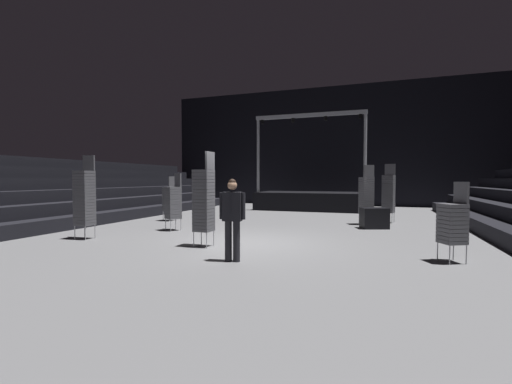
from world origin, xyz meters
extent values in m
cube|color=slate|center=(0.00, 0.00, -0.05)|extent=(22.00, 30.00, 0.10)
cube|color=black|center=(0.00, 15.00, 4.00)|extent=(22.00, 0.30, 8.00)
cube|color=black|center=(-6.88, 1.00, 0.23)|extent=(0.75, 24.00, 0.45)
cube|color=black|center=(-7.62, 1.00, 0.68)|extent=(0.75, 24.00, 0.45)
cube|color=black|center=(-8.38, 1.00, 1.12)|extent=(0.75, 24.00, 0.45)
cube|color=black|center=(-9.12, 1.00, 1.57)|extent=(0.75, 24.00, 0.45)
cube|color=black|center=(-9.88, 1.00, 2.02)|extent=(0.75, 24.00, 0.45)
cube|color=black|center=(-10.62, 1.00, 2.48)|extent=(0.75, 24.00, 0.45)
cube|color=black|center=(0.00, 11.10, 0.50)|extent=(6.30, 3.28, 1.00)
cylinder|color=#9EA0A8|center=(-2.90, 9.71, 3.10)|extent=(0.16, 0.16, 4.20)
cylinder|color=#9EA0A8|center=(2.90, 9.71, 3.10)|extent=(0.16, 0.16, 4.20)
cube|color=#9EA0A8|center=(0.00, 9.71, 5.20)|extent=(6.00, 0.20, 0.20)
cylinder|color=black|center=(-2.65, 9.71, 4.98)|extent=(0.18, 0.18, 0.22)
cylinder|color=black|center=(-0.88, 9.71, 4.98)|extent=(0.18, 0.18, 0.22)
cylinder|color=black|center=(0.88, 9.71, 4.98)|extent=(0.18, 0.18, 0.22)
cylinder|color=black|center=(2.65, 9.71, 4.98)|extent=(0.18, 0.18, 0.22)
cylinder|color=black|center=(0.65, -2.10, 0.44)|extent=(0.15, 0.15, 0.87)
cylinder|color=black|center=(0.47, -2.13, 0.44)|extent=(0.15, 0.15, 0.87)
cube|color=silver|center=(0.57, -2.17, 1.18)|extent=(0.19, 0.13, 0.62)
cube|color=black|center=(0.56, -2.11, 1.18)|extent=(0.43, 0.30, 0.62)
cube|color=black|center=(0.58, -2.23, 1.26)|extent=(0.06, 0.02, 0.40)
cylinder|color=black|center=(0.79, -2.07, 1.20)|extent=(0.11, 0.11, 0.57)
cylinder|color=black|center=(0.33, -2.15, 1.20)|extent=(0.11, 0.11, 0.57)
sphere|color=tan|center=(0.56, -2.11, 1.63)|extent=(0.20, 0.20, 0.20)
sphere|color=black|center=(0.56, -2.11, 1.69)|extent=(0.17, 0.17, 0.17)
cylinder|color=#B2B5BA|center=(2.84, 5.23, 0.20)|extent=(0.02, 0.02, 0.40)
cylinder|color=#B2B5BA|center=(3.17, 5.41, 0.20)|extent=(0.02, 0.02, 0.40)
cylinder|color=#B2B5BA|center=(3.02, 4.90, 0.20)|extent=(0.02, 0.02, 0.40)
cylinder|color=#B2B5BA|center=(3.35, 5.08, 0.20)|extent=(0.02, 0.02, 0.40)
cube|color=#4C4C51|center=(3.10, 5.15, 0.44)|extent=(0.60, 0.60, 0.08)
cube|color=#4C4C51|center=(3.10, 5.15, 0.53)|extent=(0.60, 0.60, 0.08)
cube|color=#4C4C51|center=(3.10, 5.15, 0.61)|extent=(0.60, 0.60, 0.08)
cube|color=#4C4C51|center=(3.10, 5.15, 0.70)|extent=(0.60, 0.60, 0.08)
cube|color=#4C4C51|center=(3.10, 5.15, 0.78)|extent=(0.60, 0.60, 0.08)
cube|color=#4C4C51|center=(3.10, 5.15, 0.87)|extent=(0.60, 0.60, 0.08)
cube|color=#4C4C51|center=(3.10, 5.15, 0.95)|extent=(0.60, 0.60, 0.08)
cube|color=#4C4C51|center=(3.10, 5.15, 1.04)|extent=(0.60, 0.60, 0.08)
cube|color=#4C4C51|center=(3.10, 5.15, 1.12)|extent=(0.60, 0.60, 0.08)
cube|color=#4C4C51|center=(3.10, 5.15, 1.21)|extent=(0.60, 0.60, 0.08)
cube|color=#4C4C51|center=(3.10, 5.15, 1.29)|extent=(0.60, 0.60, 0.08)
cube|color=#4C4C51|center=(3.10, 5.15, 1.38)|extent=(0.60, 0.60, 0.08)
cube|color=#4C4C51|center=(3.10, 5.15, 1.46)|extent=(0.60, 0.60, 0.08)
cube|color=#4C4C51|center=(3.10, 5.15, 1.55)|extent=(0.60, 0.60, 0.08)
cube|color=#4C4C51|center=(3.10, 5.15, 1.63)|extent=(0.60, 0.60, 0.08)
cube|color=#4C4C51|center=(3.10, 5.15, 1.72)|extent=(0.60, 0.60, 0.08)
cube|color=#4C4C51|center=(3.10, 5.15, 1.80)|extent=(0.60, 0.60, 0.08)
cube|color=#4C4C51|center=(3.19, 4.98, 2.08)|extent=(0.38, 0.24, 0.46)
cylinder|color=#B2B5BA|center=(-4.45, -1.16, 0.20)|extent=(0.02, 0.02, 0.40)
cylinder|color=#B2B5BA|center=(-4.83, -1.18, 0.20)|extent=(0.02, 0.02, 0.40)
cylinder|color=#B2B5BA|center=(-4.47, -0.79, 0.20)|extent=(0.02, 0.02, 0.40)
cylinder|color=#B2B5BA|center=(-4.85, -0.80, 0.20)|extent=(0.02, 0.02, 0.40)
cube|color=#4C4C51|center=(-4.65, -0.98, 0.44)|extent=(0.46, 0.46, 0.08)
cube|color=#4C4C51|center=(-4.65, -0.98, 0.53)|extent=(0.46, 0.46, 0.08)
cube|color=#4C4C51|center=(-4.65, -0.98, 0.61)|extent=(0.46, 0.46, 0.08)
cube|color=#4C4C51|center=(-4.65, -0.98, 0.70)|extent=(0.46, 0.46, 0.08)
cube|color=#4C4C51|center=(-4.65, -0.98, 0.78)|extent=(0.46, 0.46, 0.08)
cube|color=#4C4C51|center=(-4.65, -0.98, 0.87)|extent=(0.46, 0.46, 0.08)
cube|color=#4C4C51|center=(-4.65, -0.98, 0.95)|extent=(0.46, 0.46, 0.08)
cube|color=#4C4C51|center=(-4.65, -0.98, 1.04)|extent=(0.46, 0.46, 0.08)
cube|color=#4C4C51|center=(-4.65, -0.98, 1.12)|extent=(0.46, 0.46, 0.08)
cube|color=#4C4C51|center=(-4.65, -0.98, 1.21)|extent=(0.46, 0.46, 0.08)
cube|color=#4C4C51|center=(-4.65, -0.98, 1.29)|extent=(0.46, 0.46, 0.08)
cube|color=#4C4C51|center=(-4.65, -0.98, 1.38)|extent=(0.46, 0.46, 0.08)
cube|color=#4C4C51|center=(-4.65, -0.98, 1.46)|extent=(0.46, 0.46, 0.08)
cube|color=#4C4C51|center=(-4.65, -0.98, 1.55)|extent=(0.46, 0.46, 0.08)
cube|color=#4C4C51|center=(-4.65, -0.98, 1.63)|extent=(0.46, 0.46, 0.08)
cube|color=#4C4C51|center=(-4.65, -0.98, 1.72)|extent=(0.46, 0.46, 0.08)
cube|color=#4C4C51|center=(-4.65, -0.98, 1.80)|extent=(0.46, 0.46, 0.08)
cube|color=#4C4C51|center=(-4.65, -0.98, 1.89)|extent=(0.46, 0.46, 0.08)
cube|color=#4C4C51|center=(-4.65, -0.98, 1.97)|extent=(0.46, 0.46, 0.08)
cube|color=#4C4C51|center=(-4.66, -0.79, 2.25)|extent=(0.41, 0.07, 0.46)
cylinder|color=#B2B5BA|center=(4.07, 5.86, 0.20)|extent=(0.02, 0.02, 0.40)
cylinder|color=#B2B5BA|center=(3.70, 5.96, 0.20)|extent=(0.02, 0.02, 0.40)
cylinder|color=#B2B5BA|center=(4.16, 6.23, 0.20)|extent=(0.02, 0.02, 0.40)
cylinder|color=#B2B5BA|center=(3.80, 6.32, 0.20)|extent=(0.02, 0.02, 0.40)
cube|color=#4C4C51|center=(3.93, 6.09, 0.44)|extent=(0.54, 0.54, 0.08)
cube|color=#4C4C51|center=(3.93, 6.09, 0.53)|extent=(0.54, 0.54, 0.08)
cube|color=#4C4C51|center=(3.93, 6.09, 0.61)|extent=(0.54, 0.54, 0.08)
cube|color=#4C4C51|center=(3.93, 6.09, 0.70)|extent=(0.54, 0.54, 0.08)
cube|color=#4C4C51|center=(3.93, 6.09, 0.78)|extent=(0.54, 0.54, 0.08)
cube|color=#4C4C51|center=(3.93, 6.09, 0.87)|extent=(0.54, 0.54, 0.08)
cube|color=#4C4C51|center=(3.93, 6.09, 0.95)|extent=(0.54, 0.54, 0.08)
cube|color=#4C4C51|center=(3.93, 6.09, 1.04)|extent=(0.54, 0.54, 0.08)
cube|color=#4C4C51|center=(3.93, 6.09, 1.12)|extent=(0.54, 0.54, 0.08)
cube|color=#4C4C51|center=(3.93, 6.09, 1.21)|extent=(0.54, 0.54, 0.08)
cube|color=#4C4C51|center=(3.93, 6.09, 1.29)|extent=(0.54, 0.54, 0.08)
cube|color=#4C4C51|center=(3.93, 6.09, 1.38)|extent=(0.54, 0.54, 0.08)
cube|color=#4C4C51|center=(3.93, 6.09, 1.46)|extent=(0.54, 0.54, 0.08)
cube|color=#4C4C51|center=(3.93, 6.09, 1.55)|extent=(0.54, 0.54, 0.08)
cube|color=#4C4C51|center=(3.93, 6.09, 1.63)|extent=(0.54, 0.54, 0.08)
cube|color=#4C4C51|center=(3.93, 6.09, 1.72)|extent=(0.54, 0.54, 0.08)
cube|color=#4C4C51|center=(3.93, 6.09, 1.80)|extent=(0.54, 0.54, 0.08)
cube|color=#4C4C51|center=(3.93, 6.09, 1.89)|extent=(0.54, 0.54, 0.08)
cube|color=#4C4C51|center=(3.98, 6.28, 2.16)|extent=(0.40, 0.15, 0.46)
cylinder|color=#B2B5BA|center=(-1.00, -1.02, 0.20)|extent=(0.02, 0.02, 0.40)
cylinder|color=#B2B5BA|center=(-0.98, -0.64, 0.20)|extent=(0.02, 0.02, 0.40)
cylinder|color=#B2B5BA|center=(-0.62, -1.04, 0.20)|extent=(0.02, 0.02, 0.40)
cylinder|color=#B2B5BA|center=(-0.60, -0.66, 0.20)|extent=(0.02, 0.02, 0.40)
cube|color=#4C4C51|center=(-0.80, -0.84, 0.44)|extent=(0.46, 0.46, 0.08)
cube|color=#4C4C51|center=(-0.80, -0.84, 0.53)|extent=(0.46, 0.46, 0.08)
cube|color=#4C4C51|center=(-0.80, -0.84, 0.61)|extent=(0.46, 0.46, 0.08)
cube|color=#4C4C51|center=(-0.80, -0.84, 0.70)|extent=(0.46, 0.46, 0.08)
cube|color=#4C4C51|center=(-0.80, -0.84, 0.78)|extent=(0.46, 0.46, 0.08)
cube|color=#4C4C51|center=(-0.80, -0.84, 0.87)|extent=(0.46, 0.46, 0.08)
cube|color=#4C4C51|center=(-0.80, -0.84, 0.95)|extent=(0.46, 0.46, 0.08)
cube|color=#4C4C51|center=(-0.80, -0.84, 1.04)|extent=(0.46, 0.46, 0.08)
cube|color=#4C4C51|center=(-0.80, -0.84, 1.12)|extent=(0.46, 0.46, 0.08)
cube|color=#4C4C51|center=(-0.80, -0.84, 1.21)|extent=(0.46, 0.46, 0.08)
cube|color=#4C4C51|center=(-0.80, -0.84, 1.29)|extent=(0.46, 0.46, 0.08)
cube|color=#4C4C51|center=(-0.80, -0.84, 1.38)|extent=(0.46, 0.46, 0.08)
cube|color=#4C4C51|center=(-0.80, -0.84, 1.46)|extent=(0.46, 0.46, 0.08)
cube|color=#4C4C51|center=(-0.80, -0.84, 1.55)|extent=(0.46, 0.46, 0.08)
cube|color=#4C4C51|center=(-0.80, -0.84, 1.63)|extent=(0.46, 0.46, 0.08)
cube|color=#4C4C51|center=(-0.80, -0.84, 1.72)|extent=(0.46, 0.46, 0.08)
cube|color=#4C4C51|center=(-0.80, -0.84, 1.80)|extent=(0.46, 0.46, 0.08)
cube|color=#4C4C51|center=(-0.80, -0.84, 1.89)|extent=(0.46, 0.46, 0.08)
cube|color=#4C4C51|center=(-0.80, -0.84, 1.97)|extent=(0.46, 0.46, 0.08)
cube|color=#4C4C51|center=(-0.60, -0.85, 2.25)|extent=(0.07, 0.41, 0.46)
cylinder|color=#B2B5BA|center=(-5.05, 3.56, 0.20)|extent=(0.02, 0.02, 0.40)
cylinder|color=#B2B5BA|center=(-4.94, 3.92, 0.20)|extent=(0.02, 0.02, 0.40)
cylinder|color=#B2B5BA|center=(-4.68, 3.45, 0.20)|extent=(0.02, 0.02, 0.40)
cylinder|color=#B2B5BA|center=(-4.58, 3.82, 0.20)|extent=(0.02, 0.02, 0.40)
cube|color=#4C4C51|center=(-4.81, 3.69, 0.44)|extent=(0.54, 0.54, 0.08)
cube|color=#4C4C51|center=(-4.81, 3.69, 0.53)|extent=(0.54, 0.54, 0.08)
cube|color=#4C4C51|center=(-4.81, 3.69, 0.61)|extent=(0.54, 0.54, 0.08)
cube|color=#4C4C51|center=(-4.81, 3.69, 0.70)|extent=(0.54, 0.54, 0.08)
cube|color=#4C4C51|center=(-4.81, 3.69, 0.78)|extent=(0.54, 0.54, 0.08)
cube|color=#4C4C51|center=(-4.81, 3.69, 0.87)|extent=(0.54, 0.54, 0.08)
cube|color=#4C4C51|center=(-4.81, 3.69, 0.95)|extent=(0.54, 0.54, 0.08)
cube|color=#4C4C51|center=(-4.81, 3.69, 1.04)|extent=(0.54, 0.54, 0.08)
cube|color=#4C4C51|center=(-4.81, 3.69, 1.12)|extent=(0.54, 0.54, 0.08)
cube|color=#4C4C51|center=(-4.81, 3.69, 1.21)|extent=(0.54, 0.54, 0.08)
cube|color=#4C4C51|center=(-4.81, 3.69, 1.29)|extent=(0.54, 0.54, 0.08)
cube|color=#4C4C51|center=(-4.81, 3.69, 1.38)|extent=(0.54, 0.54, 0.08)
cube|color=#4C4C51|center=(-4.62, 3.64, 1.65)|extent=(0.16, 0.40, 0.46)
cylinder|color=#B2B5BA|center=(-3.06, 1.09, 0.20)|extent=(0.02, 0.02, 0.40)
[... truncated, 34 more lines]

